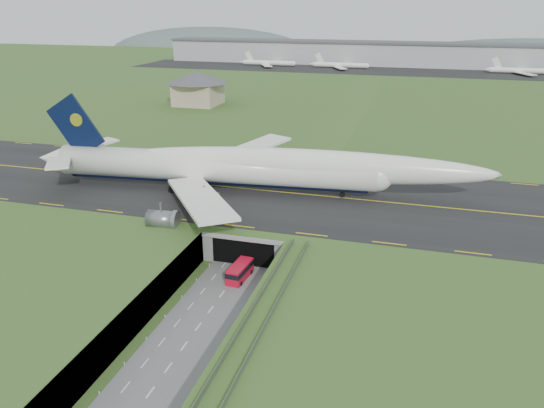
% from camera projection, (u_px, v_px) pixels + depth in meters
% --- Properties ---
extents(ground, '(900.00, 900.00, 0.00)m').
position_uv_depth(ground, '(228.00, 286.00, 91.69)').
color(ground, '#385A24').
rests_on(ground, ground).
extents(airfield_deck, '(800.00, 800.00, 6.00)m').
position_uv_depth(airfield_deck, '(228.00, 271.00, 90.63)').
color(airfield_deck, gray).
rests_on(airfield_deck, ground).
extents(trench_road, '(12.00, 75.00, 0.20)m').
position_uv_depth(trench_road, '(212.00, 308.00, 84.92)').
color(trench_road, slate).
rests_on(trench_road, ground).
extents(taxiway, '(800.00, 44.00, 0.18)m').
position_uv_depth(taxiway, '(279.00, 192.00, 119.16)').
color(taxiway, black).
rests_on(taxiway, airfield_deck).
extents(tunnel_portal, '(17.00, 22.30, 6.00)m').
position_uv_depth(tunnel_portal, '(257.00, 231.00, 105.52)').
color(tunnel_portal, gray).
rests_on(tunnel_portal, ground).
extents(guideway, '(3.00, 53.00, 7.05)m').
position_uv_depth(guideway, '(255.00, 332.00, 69.80)').
color(guideway, '#A8A8A3').
rests_on(guideway, ground).
extents(jumbo_jet, '(104.24, 64.99, 21.60)m').
position_uv_depth(jumbo_jet, '(246.00, 167.00, 117.26)').
color(jumbo_jet, white).
rests_on(jumbo_jet, ground).
extents(shuttle_tram, '(3.16, 7.09, 2.83)m').
position_uv_depth(shuttle_tram, '(240.00, 271.00, 93.54)').
color(shuttle_tram, red).
rests_on(shuttle_tram, ground).
extents(service_building, '(24.99, 24.99, 13.61)m').
position_uv_depth(service_building, '(198.00, 85.00, 218.27)').
color(service_building, tan).
rests_on(service_building, ground).
extents(cargo_terminal, '(320.00, 67.00, 15.60)m').
position_uv_depth(cargo_terminal, '(384.00, 53.00, 355.65)').
color(cargo_terminal, '#B2B2B2').
rests_on(cargo_terminal, ground).
extents(distant_hills, '(700.00, 91.00, 60.00)m').
position_uv_depth(distant_hills, '(470.00, 64.00, 462.70)').
color(distant_hills, '#4E5E59').
rests_on(distant_hills, ground).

